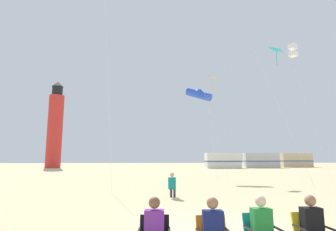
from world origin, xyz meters
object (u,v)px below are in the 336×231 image
object	(u,v)px
kite_flyer_standing	(172,184)
kite_diamond_cyan	(277,55)
kite_tube_blue	(199,94)
kite_box_white	(293,51)
kite_diamond_gold	(212,81)
rv_van_tan	(295,160)
spectator_black_chair	(154,231)
spectator_teal_chair	(264,228)
lighthouse_distant	(55,127)
spectator_yellow_chair	(315,227)
rv_van_silver	(261,161)
rv_van_white	(223,161)

from	to	relation	value
kite_flyer_standing	kite_diamond_cyan	size ratio (longest dim) A/B	0.12
kite_tube_blue	kite_box_white	world-z (taller)	kite_box_white
kite_diamond_gold	rv_van_tan	bearing A→B (deg)	53.00
spectator_black_chair	kite_diamond_gold	size ratio (longest dim) A/B	0.13
spectator_teal_chair	lighthouse_distant	bearing A→B (deg)	110.67
spectator_yellow_chair	kite_box_white	bearing A→B (deg)	61.40
rv_van_silver	rv_van_tan	size ratio (longest dim) A/B	1.01
rv_van_white	rv_van_silver	size ratio (longest dim) A/B	0.99
spectator_yellow_chair	rv_van_silver	size ratio (longest dim) A/B	0.18
spectator_yellow_chair	spectator_teal_chair	bearing A→B (deg)	-179.50
spectator_teal_chair	spectator_yellow_chair	size ratio (longest dim) A/B	1.00
kite_diamond_gold	spectator_black_chair	bearing A→B (deg)	-106.44
spectator_yellow_chair	lighthouse_distant	world-z (taller)	lighthouse_distant
spectator_teal_chair	rv_van_silver	xyz separation A→B (m)	(19.25, 46.87, 0.78)
spectator_teal_chair	rv_van_silver	world-z (taller)	rv_van_silver
spectator_black_chair	spectator_teal_chair	world-z (taller)	same
kite_flyer_standing	lighthouse_distant	xyz separation A→B (m)	(-19.43, 40.76, 7.22)
spectator_yellow_chair	kite_flyer_standing	world-z (taller)	same
rv_van_white	kite_box_white	bearing A→B (deg)	-93.84
kite_flyer_standing	rv_van_tan	world-z (taller)	rv_van_tan
kite_flyer_standing	kite_tube_blue	size ratio (longest dim) A/B	0.14
kite_diamond_cyan	rv_van_tan	world-z (taller)	kite_diamond_cyan
rv_van_white	rv_van_tan	bearing A→B (deg)	14.77
rv_van_tan	spectator_yellow_chair	bearing A→B (deg)	-120.50
spectator_teal_chair	rv_van_tan	size ratio (longest dim) A/B	0.18
spectator_teal_chair	kite_diamond_cyan	xyz separation A→B (m)	(7.07, 13.40, 8.61)
spectator_teal_chair	kite_tube_blue	bearing A→B (deg)	80.91
spectator_black_chair	kite_diamond_gold	world-z (taller)	kite_diamond_gold
kite_flyer_standing	kite_tube_blue	xyz separation A→B (m)	(3.39, 11.34, 7.05)
kite_box_white	rv_van_tan	xyz separation A→B (m)	(17.22, 32.73, -9.94)
spectator_teal_chair	kite_diamond_gold	size ratio (longest dim) A/B	0.13
spectator_teal_chair	kite_diamond_cyan	size ratio (longest dim) A/B	0.12
kite_flyer_standing	rv_van_silver	size ratio (longest dim) A/B	0.18
rv_van_tan	kite_diamond_cyan	bearing A→B (deg)	-121.74
kite_box_white	rv_van_tan	bearing A→B (deg)	62.26
spectator_teal_chair	spectator_yellow_chair	xyz separation A→B (m)	(0.92, 0.00, 0.00)
kite_flyer_standing	rv_van_tan	xyz separation A→B (m)	(28.82, 42.12, 0.78)
spectator_black_chair	rv_van_silver	bearing A→B (deg)	68.52
spectator_yellow_chair	rv_van_white	size ratio (longest dim) A/B	0.18
spectator_yellow_chair	kite_diamond_cyan	xyz separation A→B (m)	(6.14, 13.40, 8.61)
spectator_black_chair	lighthouse_distant	bearing A→B (deg)	113.45
rv_van_silver	kite_diamond_gold	bearing A→B (deg)	-113.92
kite_flyer_standing	kite_diamond_gold	xyz separation A→B (m)	(4.27, 9.54, 7.83)
lighthouse_distant	kite_tube_blue	bearing A→B (deg)	-52.19
rv_van_white	kite_flyer_standing	bearing A→B (deg)	-110.78
spectator_black_chair	rv_van_silver	size ratio (longest dim) A/B	0.18
kite_diamond_cyan	rv_van_white	size ratio (longest dim) A/B	1.51
spectator_teal_chair	rv_van_tan	distance (m)	57.50
kite_box_white	rv_van_tan	size ratio (longest dim) A/B	1.83
spectator_yellow_chair	kite_box_white	xyz separation A→B (m)	(9.74, 17.55, 10.72)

